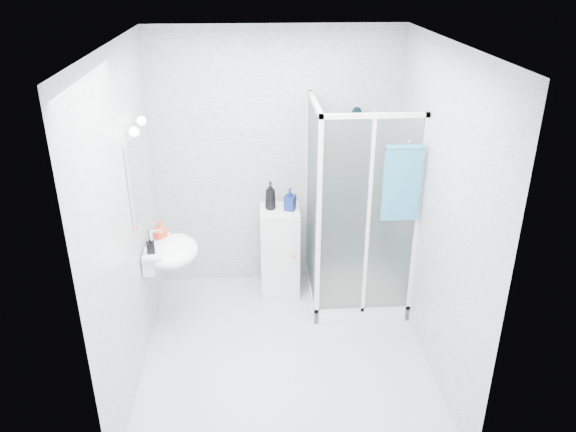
{
  "coord_description": "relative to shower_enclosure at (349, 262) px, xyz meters",
  "views": [
    {
      "loc": [
        -0.23,
        -3.93,
        3.13
      ],
      "look_at": [
        0.05,
        0.35,
        1.15
      ],
      "focal_mm": 35.0,
      "sensor_mm": 36.0,
      "label": 1
    }
  ],
  "objects": [
    {
      "name": "soap_dispenser_black",
      "position": [
        -1.78,
        -0.46,
        0.49
      ],
      "size": [
        0.08,
        0.08,
        0.14
      ],
      "primitive_type": "imported",
      "rotation": [
        0.0,
        0.0,
        0.17
      ],
      "color": "black",
      "rests_on": "wall_basin"
    },
    {
      "name": "hand_towel",
      "position": [
        0.33,
        -0.4,
        0.98
      ],
      "size": [
        0.31,
        0.05,
        0.67
      ],
      "color": "teal",
      "rests_on": "shower_enclosure"
    },
    {
      "name": "room",
      "position": [
        -0.67,
        -0.77,
        0.85
      ],
      "size": [
        2.4,
        2.6,
        2.6
      ],
      "color": "silver",
      "rests_on": "ground"
    },
    {
      "name": "mirror",
      "position": [
        -1.85,
        -0.32,
        1.05
      ],
      "size": [
        0.02,
        0.6,
        0.7
      ],
      "primitive_type": "cube",
      "color": "white",
      "rests_on": "room"
    },
    {
      "name": "shampoo_bottle_b",
      "position": [
        -0.56,
        0.22,
        0.58
      ],
      "size": [
        0.13,
        0.13,
        0.22
      ],
      "primitive_type": "imported",
      "rotation": [
        0.0,
        0.0,
        -0.41
      ],
      "color": "navy",
      "rests_on": "storage_cabinet"
    },
    {
      "name": "soap_dispenser_orange",
      "position": [
        -1.73,
        -0.21,
        0.5
      ],
      "size": [
        0.17,
        0.17,
        0.17
      ],
      "primitive_type": "imported",
      "rotation": [
        0.0,
        0.0,
        -0.34
      ],
      "color": "red",
      "rests_on": "wall_basin"
    },
    {
      "name": "storage_cabinet",
      "position": [
        -0.66,
        0.24,
        0.01
      ],
      "size": [
        0.38,
        0.41,
        0.92
      ],
      "rotation": [
        0.0,
        0.0,
        -0.01
      ],
      "color": "white",
      "rests_on": "ground"
    },
    {
      "name": "shower_enclosure",
      "position": [
        0.0,
        0.0,
        0.0
      ],
      "size": [
        0.9,
        0.95,
        2.0
      ],
      "color": "white",
      "rests_on": "ground"
    },
    {
      "name": "wall_basin",
      "position": [
        -1.66,
        -0.32,
        0.35
      ],
      "size": [
        0.46,
        0.56,
        0.35
      ],
      "color": "white",
      "rests_on": "ground"
    },
    {
      "name": "wall_hooks",
      "position": [
        -0.92,
        0.49,
        1.17
      ],
      "size": [
        0.23,
        0.06,
        0.03
      ],
      "color": "silver",
      "rests_on": "room"
    },
    {
      "name": "shampoo_bottle_a",
      "position": [
        -0.74,
        0.26,
        0.61
      ],
      "size": [
        0.13,
        0.13,
        0.28
      ],
      "primitive_type": "imported",
      "rotation": [
        0.0,
        0.0,
        0.25
      ],
      "color": "black",
      "rests_on": "storage_cabinet"
    },
    {
      "name": "vanity_lights",
      "position": [
        -1.8,
        -0.32,
        1.47
      ],
      "size": [
        0.1,
        0.4,
        0.08
      ],
      "color": "silver",
      "rests_on": "room"
    }
  ]
}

